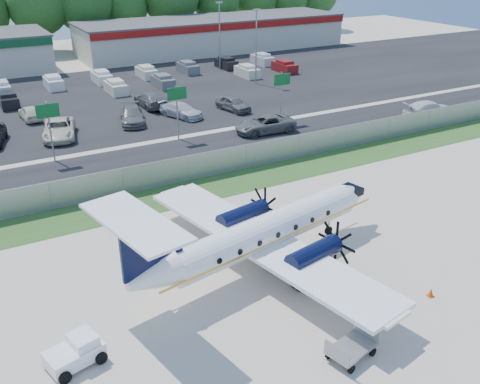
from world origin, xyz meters
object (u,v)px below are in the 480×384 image
baggage_cart_far (351,347)px  aircraft (263,233)px  pushback_tug (76,352)px  baggage_cart_near (284,258)px

baggage_cart_far → aircraft: bearing=87.1°
pushback_tug → baggage_cart_near: (11.85, 2.11, -0.10)m
pushback_tug → baggage_cart_far: (10.40, -5.36, -0.07)m
aircraft → baggage_cart_far: bearing=-92.9°
aircraft → pushback_tug: bearing=-166.1°
baggage_cart_near → baggage_cart_far: baggage_cart_far is taller
aircraft → baggage_cart_near: aircraft is taller
pushback_tug → baggage_cart_far: 11.70m
aircraft → baggage_cart_near: (1.04, -0.56, -1.61)m
baggage_cart_near → baggage_cart_far: (-1.45, -7.47, 0.04)m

